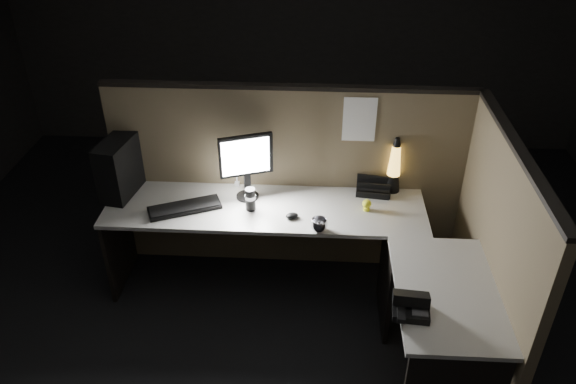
# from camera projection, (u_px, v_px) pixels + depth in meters

# --- Properties ---
(floor) EXTENTS (6.00, 6.00, 0.00)m
(floor) POSITION_uv_depth(u_px,v_px,m) (281.00, 342.00, 3.91)
(floor) COLOR black
(floor) RESTS_ON ground
(room_shell) EXTENTS (6.00, 6.00, 6.00)m
(room_shell) POSITION_uv_depth(u_px,v_px,m) (279.00, 134.00, 3.03)
(room_shell) COLOR silver
(room_shell) RESTS_ON ground
(partition_back) EXTENTS (2.66, 0.06, 1.50)m
(partition_back) POSITION_uv_depth(u_px,v_px,m) (288.00, 181.00, 4.28)
(partition_back) COLOR brown
(partition_back) RESTS_ON ground
(partition_right) EXTENTS (0.06, 1.66, 1.50)m
(partition_right) POSITION_uv_depth(u_px,v_px,m) (492.00, 257.00, 3.52)
(partition_right) COLOR brown
(partition_right) RESTS_ON ground
(desk) EXTENTS (2.60, 1.60, 0.73)m
(desk) POSITION_uv_depth(u_px,v_px,m) (309.00, 256.00, 3.80)
(desk) COLOR #B2AEA8
(desk) RESTS_ON ground
(pc_tower) EXTENTS (0.25, 0.43, 0.43)m
(pc_tower) POSITION_uv_depth(u_px,v_px,m) (120.00, 167.00, 4.08)
(pc_tower) COLOR black
(pc_tower) RESTS_ON desk
(monitor) EXTENTS (0.38, 0.18, 0.50)m
(monitor) POSITION_uv_depth(u_px,v_px,m) (246.00, 161.00, 3.98)
(monitor) COLOR black
(monitor) RESTS_ON desk
(keyboard) EXTENTS (0.54, 0.36, 0.02)m
(keyboard) POSITION_uv_depth(u_px,v_px,m) (185.00, 208.00, 4.00)
(keyboard) COLOR black
(keyboard) RESTS_ON desk
(mouse) EXTENTS (0.11, 0.09, 0.03)m
(mouse) POSITION_uv_depth(u_px,v_px,m) (292.00, 216.00, 3.90)
(mouse) COLOR black
(mouse) RESTS_ON desk
(clip_lamp) EXTENTS (0.04, 0.16, 0.20)m
(clip_lamp) POSITION_uv_depth(u_px,v_px,m) (236.00, 176.00, 4.16)
(clip_lamp) COLOR white
(clip_lamp) RESTS_ON desk
(organizer) EXTENTS (0.27, 0.24, 0.18)m
(organizer) POSITION_uv_depth(u_px,v_px,m) (373.00, 186.00, 4.19)
(organizer) COLOR black
(organizer) RESTS_ON desk
(lava_lamp) EXTENTS (0.12, 0.12, 0.44)m
(lava_lamp) POSITION_uv_depth(u_px,v_px,m) (394.00, 169.00, 4.12)
(lava_lamp) COLOR black
(lava_lamp) RESTS_ON desk
(travel_mug) EXTENTS (0.08, 0.08, 0.17)m
(travel_mug) POSITION_uv_depth(u_px,v_px,m) (250.00, 199.00, 3.96)
(travel_mug) COLOR black
(travel_mug) RESTS_ON desk
(steel_mug) EXTENTS (0.14, 0.14, 0.09)m
(steel_mug) POSITION_uv_depth(u_px,v_px,m) (319.00, 225.00, 3.76)
(steel_mug) COLOR #B8B8BF
(steel_mug) RESTS_ON desk
(figurine) EXTENTS (0.06, 0.06, 0.06)m
(figurine) POSITION_uv_depth(u_px,v_px,m) (367.00, 204.00, 3.96)
(figurine) COLOR #FEFF28
(figurine) RESTS_ON desk
(pinned_paper) EXTENTS (0.23, 0.00, 0.33)m
(pinned_paper) POSITION_uv_depth(u_px,v_px,m) (359.00, 120.00, 3.93)
(pinned_paper) COLOR white
(pinned_paper) RESTS_ON partition_back
(desk_phone) EXTENTS (0.22, 0.23, 0.12)m
(desk_phone) POSITION_uv_depth(u_px,v_px,m) (410.00, 305.00, 3.12)
(desk_phone) COLOR black
(desk_phone) RESTS_ON desk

